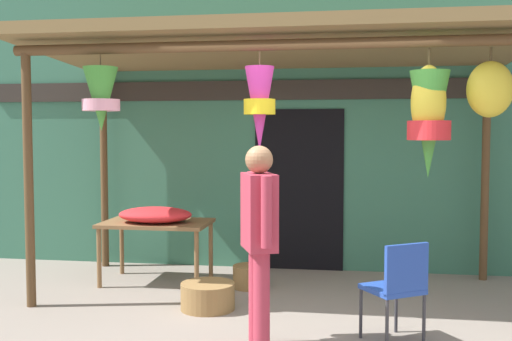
# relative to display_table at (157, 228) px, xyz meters

# --- Properties ---
(ground_plane) EXTENTS (30.00, 30.00, 0.00)m
(ground_plane) POSITION_rel_display_table_xyz_m (1.69, -1.48, -0.63)
(ground_plane) COLOR gray
(shop_facade) EXTENTS (9.30, 0.29, 3.61)m
(shop_facade) POSITION_rel_display_table_xyz_m (1.69, 1.04, 1.17)
(shop_facade) COLOR #387056
(shop_facade) RESTS_ON ground_plane
(market_stall_canopy) EXTENTS (5.14, 2.31, 2.74)m
(market_stall_canopy) POSITION_rel_display_table_xyz_m (1.54, -0.37, 1.79)
(market_stall_canopy) COLOR brown
(market_stall_canopy) RESTS_ON ground_plane
(display_table) EXTENTS (1.21, 0.76, 0.70)m
(display_table) POSITION_rel_display_table_xyz_m (0.00, 0.00, 0.00)
(display_table) COLOR brown
(display_table) RESTS_ON ground_plane
(flower_heap_on_table) EXTENTS (0.83, 0.58, 0.17)m
(flower_heap_on_table) POSITION_rel_display_table_xyz_m (0.03, -0.08, 0.16)
(flower_heap_on_table) COLOR red
(flower_heap_on_table) RESTS_ON display_table
(folding_chair) EXTENTS (0.55, 0.55, 0.84)m
(folding_chair) POSITION_rel_display_table_xyz_m (2.56, -1.64, -0.13)
(folding_chair) COLOR #2347A8
(folding_chair) RESTS_ON ground_plane
(wicker_basket_by_table) EXTENTS (0.53, 0.53, 0.26)m
(wicker_basket_by_table) POSITION_rel_display_table_xyz_m (0.82, -0.93, -0.50)
(wicker_basket_by_table) COLOR olive
(wicker_basket_by_table) RESTS_ON ground_plane
(wicker_basket_spare) EXTENTS (0.38, 0.38, 0.25)m
(wicker_basket_spare) POSITION_rel_display_table_xyz_m (1.09, -0.07, -0.51)
(wicker_basket_spare) COLOR olive
(wicker_basket_spare) RESTS_ON ground_plane
(customer_foreground) EXTENTS (0.35, 0.56, 1.61)m
(customer_foreground) POSITION_rel_display_table_xyz_m (1.47, -1.89, 0.32)
(customer_foreground) COLOR #B23347
(customer_foreground) RESTS_ON ground_plane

